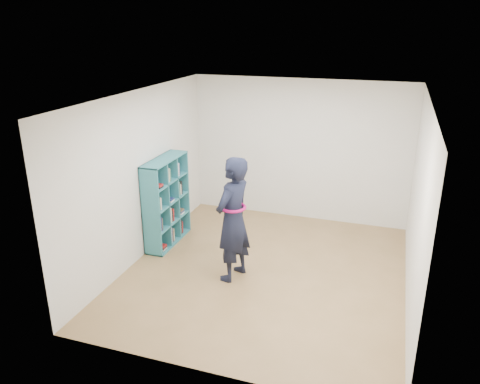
% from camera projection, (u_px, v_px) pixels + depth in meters
% --- Properties ---
extents(floor, '(4.50, 4.50, 0.00)m').
position_uv_depth(floor, '(265.00, 272.00, 7.00)').
color(floor, olive).
rests_on(floor, ground).
extents(ceiling, '(4.50, 4.50, 0.00)m').
position_uv_depth(ceiling, '(269.00, 97.00, 6.11)').
color(ceiling, white).
rests_on(ceiling, wall_back).
extents(wall_left, '(0.02, 4.50, 2.60)m').
position_uv_depth(wall_left, '(141.00, 176.00, 7.15)').
color(wall_left, silver).
rests_on(wall_left, floor).
extents(wall_right, '(0.02, 4.50, 2.60)m').
position_uv_depth(wall_right, '(418.00, 207.00, 5.96)').
color(wall_right, silver).
rests_on(wall_right, floor).
extents(wall_back, '(4.00, 0.02, 2.60)m').
position_uv_depth(wall_back, '(299.00, 151.00, 8.56)').
color(wall_back, silver).
rests_on(wall_back, floor).
extents(wall_front, '(4.00, 0.02, 2.60)m').
position_uv_depth(wall_front, '(205.00, 265.00, 4.55)').
color(wall_front, silver).
rests_on(wall_front, floor).
extents(bookshelf, '(0.32, 1.10, 1.47)m').
position_uv_depth(bookshelf, '(165.00, 202.00, 7.72)').
color(bookshelf, teal).
rests_on(bookshelf, floor).
extents(person, '(0.60, 0.76, 1.83)m').
position_uv_depth(person, '(233.00, 219.00, 6.56)').
color(person, black).
rests_on(person, floor).
extents(smartphone, '(0.02, 0.09, 0.13)m').
position_uv_depth(smartphone, '(228.00, 207.00, 6.67)').
color(smartphone, silver).
rests_on(smartphone, person).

